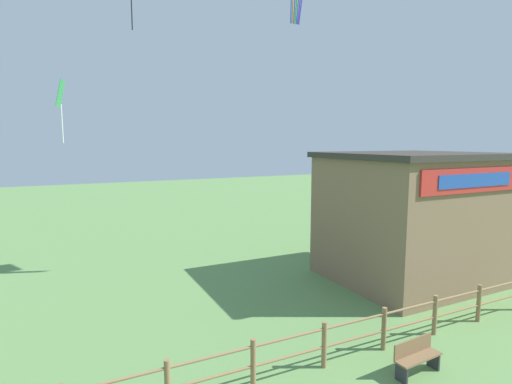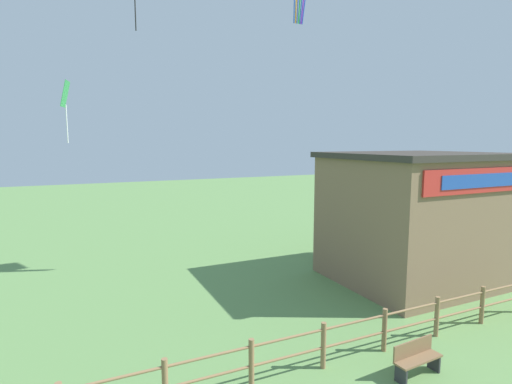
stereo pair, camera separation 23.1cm
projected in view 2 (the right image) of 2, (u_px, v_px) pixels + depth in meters
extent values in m
cylinder|color=olive|center=(251.00, 364.00, 9.72)|extent=(0.14, 0.14, 1.27)
cylinder|color=olive|center=(323.00, 345.00, 10.60)|extent=(0.14, 0.14, 1.27)
cylinder|color=olive|center=(384.00, 330.00, 11.47)|extent=(0.14, 0.14, 1.27)
cylinder|color=olive|center=(437.00, 317.00, 12.35)|extent=(0.14, 0.14, 1.27)
cylinder|color=olive|center=(482.00, 305.00, 13.22)|extent=(0.14, 0.14, 1.27)
cylinder|color=olive|center=(289.00, 338.00, 10.10)|extent=(18.90, 0.07, 0.07)
cylinder|color=olive|center=(289.00, 357.00, 10.17)|extent=(18.90, 0.07, 0.07)
cube|color=#84664C|center=(414.00, 220.00, 17.26)|extent=(6.48, 5.73, 5.32)
cube|color=#38332D|center=(417.00, 155.00, 16.91)|extent=(6.78, 6.03, 0.24)
cube|color=red|center=(479.00, 181.00, 14.40)|extent=(5.51, 0.08, 0.90)
cube|color=#234CAD|center=(480.00, 181.00, 14.35)|extent=(3.89, 0.04, 0.49)
cube|color=brown|center=(418.00, 359.00, 10.21)|extent=(1.44, 0.50, 0.05)
cube|color=brown|center=(413.00, 348.00, 10.34)|extent=(1.41, 0.15, 0.41)
cube|color=#2D2D33|center=(401.00, 375.00, 9.94)|extent=(0.09, 0.36, 0.45)
cube|color=#2D2D33|center=(434.00, 362.00, 10.55)|extent=(0.09, 0.36, 0.45)
cylinder|color=black|center=(135.00, 1.00, 16.30)|extent=(0.05, 0.05, 2.36)
cube|color=green|center=(65.00, 94.00, 17.42)|extent=(0.46, 0.88, 1.13)
cylinder|color=white|center=(67.00, 124.00, 17.58)|extent=(0.05, 0.05, 1.67)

